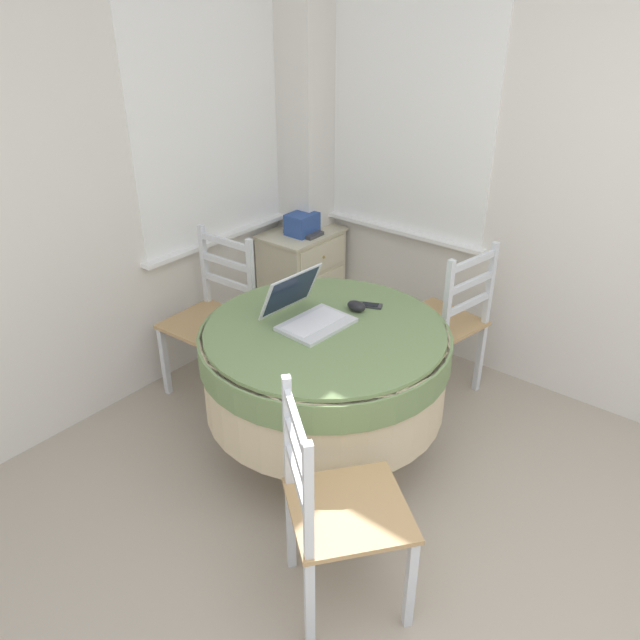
{
  "coord_description": "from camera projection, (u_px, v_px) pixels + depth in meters",
  "views": [
    {
      "loc": [
        -1.23,
        -0.15,
        2.15
      ],
      "look_at": [
        0.93,
        1.6,
        0.66
      ],
      "focal_mm": 35.0,
      "sensor_mm": 36.0,
      "label": 1
    }
  ],
  "objects": [
    {
      "name": "dining_chair_camera_near",
      "position": [
        336.0,
        510.0,
        2.28
      ],
      "size": [
        0.6,
        0.6,
        0.94
      ],
      "color": "tan",
      "rests_on": "ground_plane"
    },
    {
      "name": "dining_chair_near_back_window",
      "position": [
        213.0,
        319.0,
        3.59
      ],
      "size": [
        0.45,
        0.44,
        0.94
      ],
      "color": "tan",
      "rests_on": "ground_plane"
    },
    {
      "name": "storage_box",
      "position": [
        302.0,
        224.0,
        4.1
      ],
      "size": [
        0.19,
        0.16,
        0.14
      ],
      "color": "#2D4C93",
      "rests_on": "corner_cabinet"
    },
    {
      "name": "corner_room_shell",
      "position": [
        337.0,
        187.0,
        3.06
      ],
      "size": [
        4.32,
        4.52,
        2.55
      ],
      "color": "silver",
      "rests_on": "ground_plane"
    },
    {
      "name": "cell_phone",
      "position": [
        370.0,
        305.0,
        3.13
      ],
      "size": [
        0.1,
        0.13,
        0.01
      ],
      "color": "#2D2D33",
      "rests_on": "round_dining_table"
    },
    {
      "name": "corner_cabinet",
      "position": [
        302.0,
        279.0,
        4.33
      ],
      "size": [
        0.54,
        0.4,
        0.7
      ],
      "color": "beige",
      "rests_on": "ground_plane"
    },
    {
      "name": "laptop",
      "position": [
        307.0,
        313.0,
        2.96
      ],
      "size": [
        0.36,
        0.36,
        0.24
      ],
      "color": "silver",
      "rests_on": "round_dining_table"
    },
    {
      "name": "computer_mouse",
      "position": [
        356.0,
        306.0,
        3.08
      ],
      "size": [
        0.06,
        0.1,
        0.05
      ],
      "color": "black",
      "rests_on": "round_dining_table"
    },
    {
      "name": "dining_chair_near_right_window",
      "position": [
        444.0,
        323.0,
        3.54
      ],
      "size": [
        0.49,
        0.5,
        0.94
      ],
      "color": "tan",
      "rests_on": "ground_plane"
    },
    {
      "name": "round_dining_table",
      "position": [
        325.0,
        362.0,
        3.02
      ],
      "size": [
        1.2,
        1.2,
        0.73
      ],
      "color": "#4C3D2D",
      "rests_on": "ground_plane"
    },
    {
      "name": "book_on_cabinet",
      "position": [
        304.0,
        232.0,
        4.13
      ],
      "size": [
        0.14,
        0.24,
        0.02
      ],
      "color": "#3F3F44",
      "rests_on": "corner_cabinet"
    }
  ]
}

